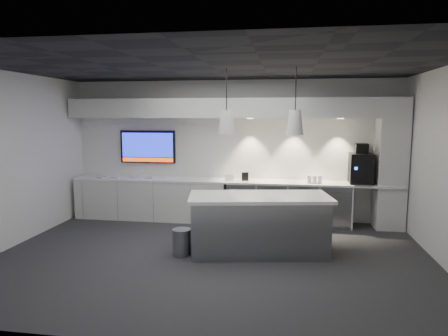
% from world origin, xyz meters
% --- Properties ---
extents(floor, '(7.00, 7.00, 0.00)m').
position_xyz_m(floor, '(0.00, 0.00, 0.00)').
color(floor, '#2E2E30').
rests_on(floor, ground).
extents(ceiling, '(7.00, 7.00, 0.00)m').
position_xyz_m(ceiling, '(0.00, 0.00, 3.00)').
color(ceiling, black).
rests_on(ceiling, wall_back).
extents(wall_back, '(7.00, 0.00, 7.00)m').
position_xyz_m(wall_back, '(0.00, 2.50, 1.50)').
color(wall_back, white).
rests_on(wall_back, floor).
extents(wall_front, '(7.00, 0.00, 7.00)m').
position_xyz_m(wall_front, '(0.00, -2.50, 1.50)').
color(wall_front, white).
rests_on(wall_front, floor).
extents(wall_left, '(0.00, 7.00, 7.00)m').
position_xyz_m(wall_left, '(-3.50, 0.00, 1.50)').
color(wall_left, white).
rests_on(wall_left, floor).
extents(back_counter, '(6.80, 0.65, 0.04)m').
position_xyz_m(back_counter, '(0.00, 2.17, 0.88)').
color(back_counter, white).
rests_on(back_counter, left_base_cabinets).
extents(left_base_cabinets, '(3.30, 0.63, 0.86)m').
position_xyz_m(left_base_cabinets, '(-1.75, 2.17, 0.43)').
color(left_base_cabinets, silver).
rests_on(left_base_cabinets, floor).
extents(fridge_unit_a, '(0.60, 0.61, 0.85)m').
position_xyz_m(fridge_unit_a, '(0.25, 2.17, 0.42)').
color(fridge_unit_a, gray).
rests_on(fridge_unit_a, floor).
extents(fridge_unit_b, '(0.60, 0.61, 0.85)m').
position_xyz_m(fridge_unit_b, '(0.88, 2.17, 0.42)').
color(fridge_unit_b, gray).
rests_on(fridge_unit_b, floor).
extents(fridge_unit_c, '(0.60, 0.61, 0.85)m').
position_xyz_m(fridge_unit_c, '(1.51, 2.17, 0.42)').
color(fridge_unit_c, gray).
rests_on(fridge_unit_c, floor).
extents(fridge_unit_d, '(0.60, 0.61, 0.85)m').
position_xyz_m(fridge_unit_d, '(2.14, 2.17, 0.42)').
color(fridge_unit_d, gray).
rests_on(fridge_unit_d, floor).
extents(backsplash, '(4.60, 0.03, 1.30)m').
position_xyz_m(backsplash, '(1.20, 2.48, 1.55)').
color(backsplash, silver).
rests_on(backsplash, wall_back).
extents(soffit, '(6.90, 0.60, 0.40)m').
position_xyz_m(soffit, '(0.00, 2.20, 2.40)').
color(soffit, silver).
rests_on(soffit, wall_back).
extents(column, '(0.55, 0.55, 2.60)m').
position_xyz_m(column, '(3.20, 2.20, 1.30)').
color(column, silver).
rests_on(column, floor).
extents(wall_tv, '(1.25, 0.07, 0.72)m').
position_xyz_m(wall_tv, '(-1.90, 2.45, 1.56)').
color(wall_tv, black).
rests_on(wall_tv, wall_back).
extents(island, '(2.41, 1.35, 0.97)m').
position_xyz_m(island, '(0.73, 0.34, 0.49)').
color(island, gray).
rests_on(island, floor).
extents(bin, '(0.32, 0.32, 0.43)m').
position_xyz_m(bin, '(-0.50, 0.05, 0.21)').
color(bin, gray).
rests_on(bin, floor).
extents(coffee_machine, '(0.45, 0.63, 0.80)m').
position_xyz_m(coffee_machine, '(2.63, 2.20, 1.23)').
color(coffee_machine, black).
rests_on(coffee_machine, back_counter).
extents(sign_black, '(0.14, 0.06, 0.18)m').
position_xyz_m(sign_black, '(0.31, 2.13, 0.99)').
color(sign_black, black).
rests_on(sign_black, back_counter).
extents(sign_white, '(0.18, 0.02, 0.14)m').
position_xyz_m(sign_white, '(-0.02, 2.09, 0.97)').
color(sign_white, white).
rests_on(sign_white, back_counter).
extents(cup_cluster, '(0.29, 0.18, 0.15)m').
position_xyz_m(cup_cluster, '(1.73, 2.07, 0.98)').
color(cup_cluster, silver).
rests_on(cup_cluster, back_counter).
extents(tray_a, '(0.18, 0.18, 0.02)m').
position_xyz_m(tray_a, '(-2.85, 2.08, 0.91)').
color(tray_a, '#BEBEBE').
rests_on(tray_a, back_counter).
extents(tray_b, '(0.17, 0.17, 0.02)m').
position_xyz_m(tray_b, '(-2.53, 2.12, 0.91)').
color(tray_b, '#BEBEBE').
rests_on(tray_b, back_counter).
extents(tray_c, '(0.16, 0.16, 0.02)m').
position_xyz_m(tray_c, '(-2.12, 2.13, 0.91)').
color(tray_c, '#BEBEBE').
rests_on(tray_c, back_counter).
extents(tray_d, '(0.17, 0.17, 0.02)m').
position_xyz_m(tray_d, '(-1.75, 2.12, 0.91)').
color(tray_d, '#BEBEBE').
rests_on(tray_d, back_counter).
extents(pendant_left, '(0.27, 0.27, 1.08)m').
position_xyz_m(pendant_left, '(0.19, 0.34, 2.15)').
color(pendant_left, silver).
rests_on(pendant_left, ceiling).
extents(pendant_right, '(0.27, 0.27, 1.08)m').
position_xyz_m(pendant_right, '(1.28, 0.34, 2.15)').
color(pendant_right, silver).
rests_on(pendant_right, ceiling).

